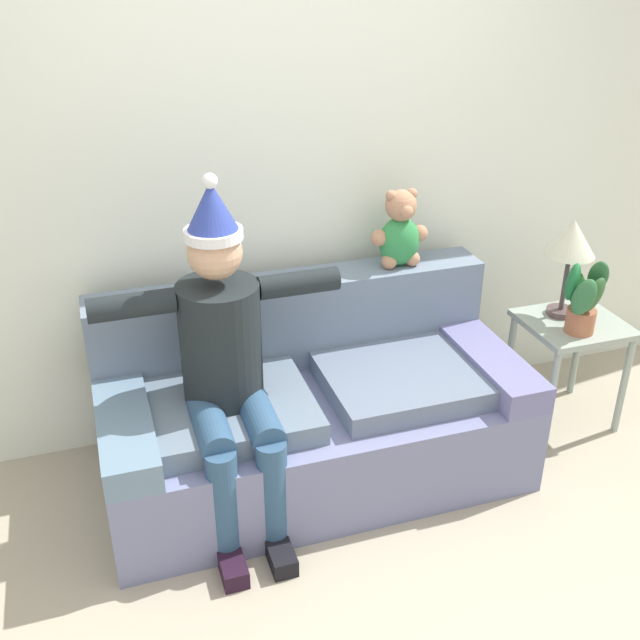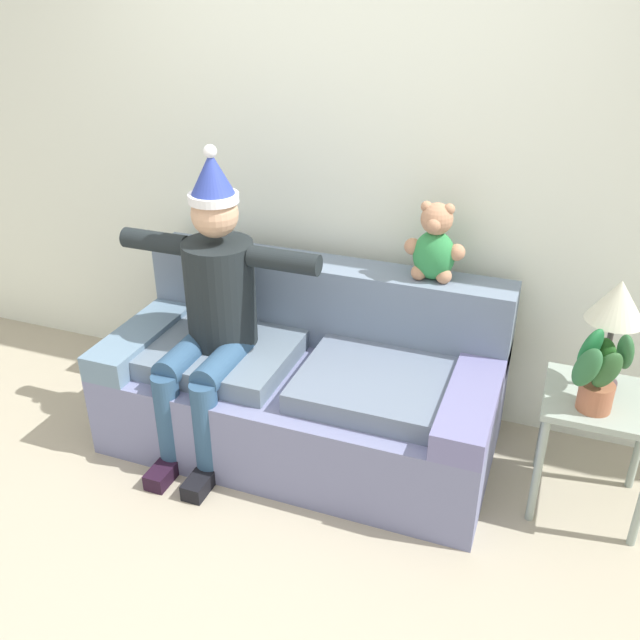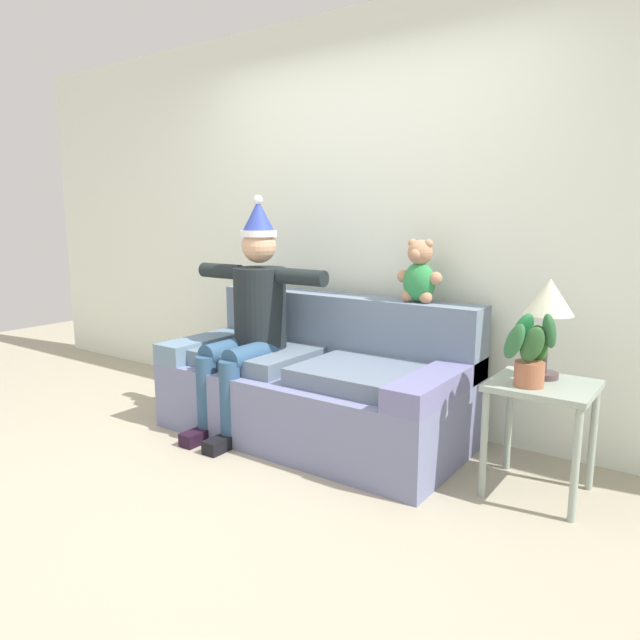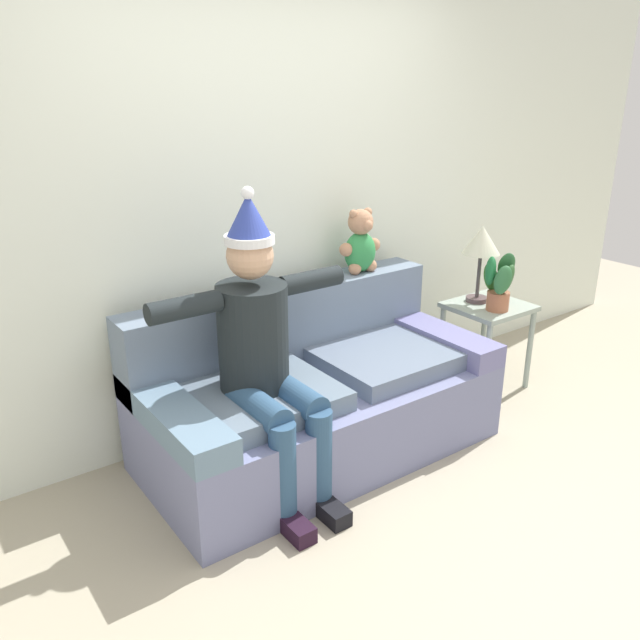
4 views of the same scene
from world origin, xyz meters
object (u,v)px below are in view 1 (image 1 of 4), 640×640
object	(u,v)px
potted_plant	(584,298)
person_seated	(226,359)
table_lamp	(572,243)
couch	(310,407)
teddy_bear	(400,232)
side_table	(571,339)

from	to	relation	value
potted_plant	person_seated	bearing A→B (deg)	-178.53
table_lamp	potted_plant	xyz separation A→B (m)	(-0.02, -0.19, -0.21)
couch	potted_plant	bearing A→B (deg)	-5.43
person_seated	potted_plant	bearing A→B (deg)	1.47
person_seated	potted_plant	size ratio (longest dim) A/B	3.97
teddy_bear	side_table	distance (m)	1.05
table_lamp	couch	bearing A→B (deg)	-177.49
side_table	potted_plant	distance (m)	0.30
teddy_bear	side_table	world-z (taller)	teddy_bear
couch	teddy_bear	bearing A→B (deg)	27.63
table_lamp	teddy_bear	bearing A→B (deg)	164.50
couch	table_lamp	world-z (taller)	table_lamp
table_lamp	potted_plant	bearing A→B (deg)	-97.48
couch	side_table	bearing A→B (deg)	-1.28
person_seated	potted_plant	distance (m)	1.74
person_seated	table_lamp	size ratio (longest dim) A/B	3.00
table_lamp	person_seated	bearing A→B (deg)	-172.55
side_table	potted_plant	size ratio (longest dim) A/B	1.52
couch	table_lamp	xyz separation A→B (m)	(1.35, 0.06, 0.63)
side_table	table_lamp	bearing A→B (deg)	102.82
couch	table_lamp	bearing A→B (deg)	2.51
couch	side_table	size ratio (longest dim) A/B	3.30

